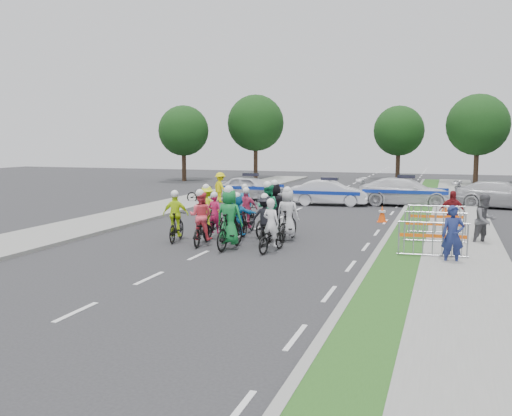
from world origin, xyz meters
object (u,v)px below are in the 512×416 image
(spectator_1, at_px, (485,220))
(barrier_2, at_px, (436,221))
(rider_6, at_px, (215,223))
(tree_0, at_px, (184,131))
(cone_0, at_px, (382,214))
(tree_3, at_px, (256,123))
(rider_11, at_px, (275,209))
(spectator_2, at_px, (452,212))
(rider_1, at_px, (230,225))
(barrier_0, at_px, (433,241))
(police_car_1, at_px, (329,193))
(spectator_0, at_px, (453,236))
(tree_1, at_px, (478,125))
(police_car_0, at_px, (251,188))
(rider_0, at_px, (271,234))
(cone_1, at_px, (445,208))
(rider_3, at_px, (176,222))
(rider_7, at_px, (288,220))
(barrier_1, at_px, (435,229))
(tree_4, at_px, (399,131))
(rider_9, at_px, (247,215))
(police_car_2, at_px, (406,192))
(rider_10, at_px, (207,213))
(rider_8, at_px, (268,216))
(civilian_sedan, at_px, (502,195))
(rider_5, at_px, (238,219))
(rider_4, at_px, (265,224))
(rider_12, at_px, (246,212))
(marshal_hiviz, at_px, (220,187))
(rider_2, at_px, (201,224))

(spectator_1, relative_size, barrier_2, 0.86)
(rider_6, bearing_deg, tree_0, -52.08)
(cone_0, bearing_deg, tree_3, 120.25)
(rider_11, relative_size, spectator_2, 1.22)
(rider_1, bearing_deg, barrier_0, -174.26)
(police_car_1, distance_m, spectator_0, 14.77)
(tree_1, bearing_deg, police_car_0, -131.80)
(rider_0, distance_m, cone_1, 11.72)
(rider_3, relative_size, police_car_0, 0.44)
(rider_7, height_order, barrier_1, rider_7)
(cone_0, bearing_deg, barrier_0, -73.13)
(rider_11, bearing_deg, spectator_0, 139.10)
(barrier_0, relative_size, tree_4, 0.32)
(rider_9, bearing_deg, police_car_2, -112.88)
(rider_10, bearing_deg, rider_9, 176.83)
(rider_0, height_order, cone_0, rider_0)
(cone_1, bearing_deg, rider_3, -131.35)
(rider_6, height_order, police_car_0, rider_6)
(rider_8, bearing_deg, police_car_2, -101.05)
(police_car_2, xyz_separation_m, civilian_sedan, (4.70, 0.36, -0.05))
(police_car_2, bearing_deg, rider_5, 160.35)
(rider_4, bearing_deg, rider_0, 111.19)
(tree_4, bearing_deg, rider_10, -98.89)
(rider_12, distance_m, tree_4, 28.54)
(tree_1, bearing_deg, rider_1, -106.41)
(rider_1, distance_m, marshal_hiviz, 13.70)
(tree_0, bearing_deg, barrier_2, -46.84)
(barrier_1, bearing_deg, rider_5, -170.84)
(police_car_0, bearing_deg, rider_12, -155.29)
(police_car_0, xyz_separation_m, barrier_2, (10.49, -9.77, -0.13))
(rider_4, xyz_separation_m, barrier_0, (5.35, -0.85, -0.12))
(rider_0, xyz_separation_m, tree_3, (-10.92, 30.75, 4.33))
(police_car_1, xyz_separation_m, cone_0, (3.36, -5.47, -0.32))
(rider_5, relative_size, tree_1, 0.25)
(rider_2, bearing_deg, rider_4, -168.11)
(spectator_2, bearing_deg, police_car_2, 107.65)
(tree_1, bearing_deg, rider_10, -112.55)
(cone_1, bearing_deg, rider_1, -121.30)
(tree_1, bearing_deg, cone_0, -102.13)
(rider_10, bearing_deg, tree_0, -67.84)
(rider_9, xyz_separation_m, barrier_0, (6.74, -2.93, -0.11))
(cone_1, bearing_deg, rider_7, -120.93)
(rider_6, xyz_separation_m, spectator_0, (7.94, -2.06, 0.29))
(tree_3, bearing_deg, cone_0, -59.75)
(rider_10, bearing_deg, barrier_1, 171.67)
(rider_12, bearing_deg, tree_1, -107.44)
(rider_7, relative_size, rider_11, 0.97)
(rider_1, height_order, tree_1, tree_1)
(civilian_sedan, distance_m, barrier_2, 10.30)
(cone_1, bearing_deg, civilian_sedan, 55.54)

